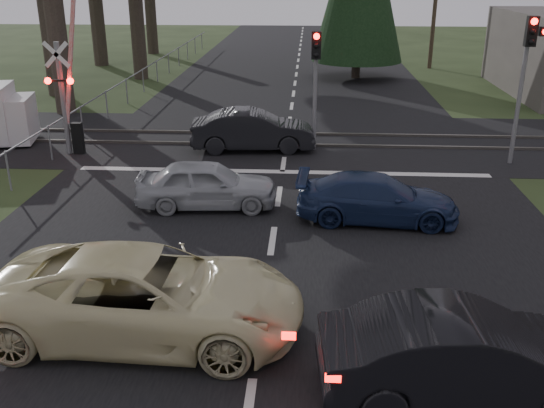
# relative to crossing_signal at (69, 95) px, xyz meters

# --- Properties ---
(ground) EXTENTS (120.00, 120.00, 0.00)m
(ground) POSITION_rel_crossing_signal_xyz_m (7.27, -9.79, -2.06)
(ground) COLOR #263317
(ground) RESTS_ON ground
(road) EXTENTS (14.00, 100.00, 0.01)m
(road) POSITION_rel_crossing_signal_xyz_m (7.27, 0.21, -2.05)
(road) COLOR black
(road) RESTS_ON ground
(rail_corridor) EXTENTS (120.00, 8.00, 0.01)m
(rail_corridor) POSITION_rel_crossing_signal_xyz_m (7.27, 2.21, -2.05)
(rail_corridor) COLOR black
(rail_corridor) RESTS_ON ground
(stop_line) EXTENTS (13.00, 0.35, 0.00)m
(stop_line) POSITION_rel_crossing_signal_xyz_m (7.27, -1.59, -2.05)
(stop_line) COLOR silver
(stop_line) RESTS_ON ground
(rail_near) EXTENTS (120.00, 0.12, 0.10)m
(rail_near) POSITION_rel_crossing_signal_xyz_m (7.27, 1.41, -2.01)
(rail_near) COLOR #59544C
(rail_near) RESTS_ON ground
(rail_far) EXTENTS (120.00, 0.12, 0.10)m
(rail_far) POSITION_rel_crossing_signal_xyz_m (7.27, 3.01, -2.01)
(rail_far) COLOR #59544C
(rail_far) RESTS_ON ground
(crossing_signal) EXTENTS (1.62, 0.38, 6.96)m
(crossing_signal) POSITION_rel_crossing_signal_xyz_m (0.00, 0.00, 0.00)
(crossing_signal) COLOR slate
(crossing_signal) RESTS_ON ground
(traffic_signal_right) EXTENTS (0.68, 0.48, 4.70)m
(traffic_signal_right) POSITION_rel_crossing_signal_xyz_m (14.82, -0.31, 1.26)
(traffic_signal_right) COLOR slate
(traffic_signal_right) RESTS_ON ground
(traffic_signal_center) EXTENTS (0.32, 0.48, 4.10)m
(traffic_signal_center) POSITION_rel_crossing_signal_xyz_m (8.27, 0.89, 0.75)
(traffic_signal_center) COLOR slate
(traffic_signal_center) RESTS_ON ground
(fence_left) EXTENTS (0.10, 36.00, 1.20)m
(fence_left) POSITION_rel_crossing_signal_xyz_m (-0.53, 12.71, -2.06)
(fence_left) COLOR slate
(fence_left) RESTS_ON ground
(cream_coupe) EXTENTS (5.56, 2.70, 1.52)m
(cream_coupe) POSITION_rel_crossing_signal_xyz_m (5.32, -10.79, -1.30)
(cream_coupe) COLOR beige
(cream_coupe) RESTS_ON ground
(dark_hatchback) EXTENTS (4.42, 1.83, 1.42)m
(dark_hatchback) POSITION_rel_crossing_signal_xyz_m (10.46, -12.18, -1.35)
(dark_hatchback) COLOR black
(dark_hatchback) RESTS_ON ground
(silver_car) EXTENTS (3.84, 1.78, 1.28)m
(silver_car) POSITION_rel_crossing_signal_xyz_m (5.38, -4.68, -1.42)
(silver_car) COLOR #9FA3A7
(silver_car) RESTS_ON ground
(blue_sedan) EXTENTS (4.18, 1.91, 1.19)m
(blue_sedan) POSITION_rel_crossing_signal_xyz_m (9.85, -5.35, -1.46)
(blue_sedan) COLOR #172447
(blue_sedan) RESTS_ON ground
(dark_car_far) EXTENTS (4.42, 1.85, 1.42)m
(dark_car_far) POSITION_rel_crossing_signal_xyz_m (6.13, 0.85, -1.35)
(dark_car_far) COLOR black
(dark_car_far) RESTS_ON ground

